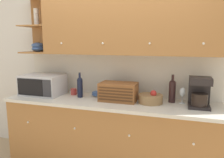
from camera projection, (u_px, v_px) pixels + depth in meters
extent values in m
plane|color=tan|center=(117.00, 156.00, 3.24)|extent=(24.00, 24.00, 0.00)
cube|color=silver|center=(118.00, 69.00, 3.05)|extent=(5.09, 0.06, 2.60)
cube|color=#A36B38|center=(110.00, 136.00, 2.86)|extent=(2.69, 0.64, 0.90)
cube|color=silver|center=(109.00, 102.00, 2.77)|extent=(2.71, 0.67, 0.04)
sphere|color=white|center=(28.00, 122.00, 2.82)|extent=(0.03, 0.03, 0.03)
sphere|color=white|center=(75.00, 128.00, 2.62)|extent=(0.03, 0.03, 0.03)
sphere|color=white|center=(129.00, 136.00, 2.42)|extent=(0.03, 0.03, 0.03)
sphere|color=white|center=(194.00, 144.00, 2.22)|extent=(0.03, 0.03, 0.03)
cube|color=silver|center=(117.00, 74.00, 3.03)|extent=(2.69, 0.01, 0.57)
cube|color=#A36B38|center=(129.00, 23.00, 2.69)|extent=(2.27, 0.36, 0.79)
cube|color=#A36B38|center=(44.00, 26.00, 3.25)|extent=(0.42, 0.02, 0.79)
cube|color=#A36B38|center=(38.00, 52.00, 3.15)|extent=(0.42, 0.36, 0.02)
cube|color=#A36B38|center=(37.00, 26.00, 3.09)|extent=(0.42, 0.36, 0.02)
sphere|color=white|center=(61.00, 43.00, 2.81)|extent=(0.03, 0.03, 0.03)
sphere|color=white|center=(103.00, 43.00, 2.64)|extent=(0.03, 0.03, 0.03)
sphere|color=white|center=(150.00, 43.00, 2.47)|extent=(0.03, 0.03, 0.03)
sphere|color=white|center=(204.00, 44.00, 2.30)|extent=(0.03, 0.03, 0.03)
ellipsoid|color=#3D5B93|center=(38.00, 49.00, 3.15)|extent=(0.18, 0.18, 0.08)
ellipsoid|color=#3D5B93|center=(38.00, 45.00, 3.14)|extent=(0.18, 0.18, 0.08)
cylinder|color=silver|center=(37.00, 23.00, 3.08)|extent=(0.07, 0.07, 0.08)
cylinder|color=silver|center=(36.00, 17.00, 3.07)|extent=(0.07, 0.07, 0.08)
cylinder|color=silver|center=(36.00, 11.00, 3.06)|extent=(0.07, 0.07, 0.08)
cube|color=silver|center=(43.00, 85.00, 3.06)|extent=(0.55, 0.40, 0.28)
cube|color=black|center=(30.00, 87.00, 2.89)|extent=(0.39, 0.01, 0.22)
cube|color=#2D2D33|center=(47.00, 88.00, 2.81)|extent=(0.12, 0.01, 0.22)
cylinder|color=#B73D38|center=(74.00, 92.00, 3.06)|extent=(0.08, 0.08, 0.09)
torus|color=#B73D38|center=(77.00, 92.00, 3.05)|extent=(0.01, 0.06, 0.06)
cylinder|color=black|center=(80.00, 89.00, 2.91)|extent=(0.07, 0.07, 0.23)
sphere|color=black|center=(80.00, 80.00, 2.89)|extent=(0.07, 0.07, 0.07)
cylinder|color=black|center=(80.00, 76.00, 2.88)|extent=(0.03, 0.03, 0.08)
ellipsoid|color=#3D5B93|center=(97.00, 94.00, 3.00)|extent=(0.14, 0.14, 0.04)
ellipsoid|color=#3D5B93|center=(97.00, 92.00, 3.00)|extent=(0.13, 0.13, 0.04)
cube|color=brown|center=(118.00, 92.00, 2.74)|extent=(0.46, 0.28, 0.23)
cube|color=#4B2C16|center=(115.00, 100.00, 2.62)|extent=(0.42, 0.01, 0.02)
cube|color=#4B2C16|center=(115.00, 97.00, 2.61)|extent=(0.42, 0.01, 0.02)
cube|color=#4B2C16|center=(115.00, 94.00, 2.61)|extent=(0.42, 0.01, 0.02)
cube|color=#4B2C16|center=(115.00, 91.00, 2.60)|extent=(0.42, 0.01, 0.02)
cube|color=#4B2C16|center=(115.00, 88.00, 2.60)|extent=(0.42, 0.01, 0.02)
cylinder|color=#937047|center=(150.00, 99.00, 2.65)|extent=(0.29, 0.29, 0.10)
sphere|color=red|center=(153.00, 93.00, 2.60)|extent=(0.08, 0.08, 0.08)
cylinder|color=black|center=(172.00, 93.00, 2.67)|extent=(0.08, 0.08, 0.24)
sphere|color=black|center=(173.00, 83.00, 2.65)|extent=(0.08, 0.08, 0.08)
cylinder|color=black|center=(173.00, 78.00, 2.64)|extent=(0.03, 0.03, 0.08)
cylinder|color=silver|center=(182.00, 103.00, 2.64)|extent=(0.06, 0.06, 0.01)
cylinder|color=silver|center=(182.00, 100.00, 2.63)|extent=(0.01, 0.01, 0.08)
ellipsoid|color=silver|center=(183.00, 92.00, 2.62)|extent=(0.07, 0.07, 0.11)
cube|color=black|center=(199.00, 106.00, 2.46)|extent=(0.23, 0.23, 0.03)
cylinder|color=black|center=(199.00, 99.00, 2.43)|extent=(0.17, 0.17, 0.14)
cube|color=black|center=(199.00, 91.00, 2.52)|extent=(0.23, 0.05, 0.35)
cube|color=black|center=(201.00, 81.00, 2.41)|extent=(0.23, 0.23, 0.08)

